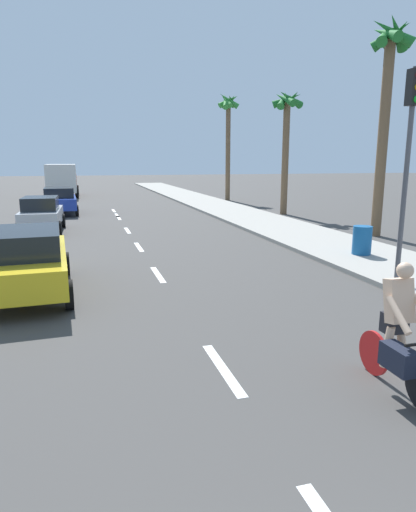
# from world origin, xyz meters

# --- Properties ---
(ground_plane) EXTENTS (160.00, 160.00, 0.00)m
(ground_plane) POSITION_xyz_m (0.00, 20.00, 0.00)
(ground_plane) COLOR #423F3D
(sidewalk_strip) EXTENTS (3.60, 80.00, 0.14)m
(sidewalk_strip) POSITION_xyz_m (6.91, 22.00, 0.07)
(sidewalk_strip) COLOR #9E998E
(sidewalk_strip) RESTS_ON ground
(lane_stripe_2) EXTENTS (0.16, 1.80, 0.01)m
(lane_stripe_2) POSITION_xyz_m (0.00, 6.53, 0.00)
(lane_stripe_2) COLOR white
(lane_stripe_2) RESTS_ON ground
(lane_stripe_3) EXTENTS (0.16, 1.80, 0.01)m
(lane_stripe_3) POSITION_xyz_m (0.00, 12.52, 0.00)
(lane_stripe_3) COLOR white
(lane_stripe_3) RESTS_ON ground
(lane_stripe_4) EXTENTS (0.16, 1.80, 0.01)m
(lane_stripe_4) POSITION_xyz_m (0.00, 16.75, 0.00)
(lane_stripe_4) COLOR white
(lane_stripe_4) RESTS_ON ground
(lane_stripe_5) EXTENTS (0.16, 1.80, 0.01)m
(lane_stripe_5) POSITION_xyz_m (0.00, 20.88, 0.00)
(lane_stripe_5) COLOR white
(lane_stripe_5) RESTS_ON ground
(lane_stripe_6) EXTENTS (0.16, 1.80, 0.01)m
(lane_stripe_6) POSITION_xyz_m (0.00, 25.63, 0.00)
(lane_stripe_6) COLOR white
(lane_stripe_6) RESTS_ON ground
(lane_stripe_7) EXTENTS (0.16, 1.80, 0.01)m
(lane_stripe_7) POSITION_xyz_m (0.00, 26.86, 0.00)
(lane_stripe_7) COLOR white
(lane_stripe_7) RESTS_ON ground
(lane_stripe_8) EXTENTS (0.16, 1.80, 0.01)m
(lane_stripe_8) POSITION_xyz_m (0.00, 29.41, 0.00)
(lane_stripe_8) COLOR white
(lane_stripe_8) RESTS_ON ground
(cyclist) EXTENTS (0.62, 1.71, 1.82)m
(cyclist) POSITION_xyz_m (2.04, 5.22, 0.83)
(cyclist) COLOR black
(cyclist) RESTS_ON ground
(parked_car_yellow) EXTENTS (2.24, 4.60, 1.57)m
(parked_car_yellow) POSITION_xyz_m (-3.32, 11.55, 0.84)
(parked_car_yellow) COLOR gold
(parked_car_yellow) RESTS_ON ground
(parked_car_silver) EXTENTS (1.86, 3.85, 1.57)m
(parked_car_silver) POSITION_xyz_m (-3.67, 21.44, 0.83)
(parked_car_silver) COLOR #B7BABF
(parked_car_silver) RESTS_ON ground
(parked_car_blue) EXTENTS (2.14, 4.44, 1.57)m
(parked_car_blue) POSITION_xyz_m (-3.18, 28.48, 0.84)
(parked_car_blue) COLOR #1E389E
(parked_car_blue) RESTS_ON ground
(delivery_truck) EXTENTS (2.69, 6.24, 2.80)m
(delivery_truck) POSITION_xyz_m (-3.46, 41.74, 1.50)
(delivery_truck) COLOR maroon
(delivery_truck) RESTS_ON ground
(palm_tree_mid) EXTENTS (1.83, 1.74, 8.64)m
(palm_tree_mid) POSITION_xyz_m (9.95, 16.55, 6.25)
(palm_tree_mid) COLOR brown
(palm_tree_mid) RESTS_ON ground
(palm_tree_far) EXTENTS (1.82, 1.81, 7.20)m
(palm_tree_far) POSITION_xyz_m (9.56, 24.76, 5.27)
(palm_tree_far) COLOR brown
(palm_tree_far) RESTS_ON ground
(palm_tree_distant) EXTENTS (1.69, 1.89, 8.38)m
(palm_tree_distant) POSITION_xyz_m (9.33, 34.65, 6.37)
(palm_tree_distant) COLOR brown
(palm_tree_distant) RESTS_ON ground
(traffic_signal) EXTENTS (0.28, 0.33, 5.20)m
(traffic_signal) POSITION_xyz_m (5.51, 9.58, 3.61)
(traffic_signal) COLOR #4C4C51
(traffic_signal) RESTS_ON ground
(trash_bin_near) EXTENTS (0.60, 0.60, 0.92)m
(trash_bin_near) POSITION_xyz_m (6.72, 12.84, 0.60)
(trash_bin_near) COLOR #14518C
(trash_bin_near) RESTS_ON sidewalk_strip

